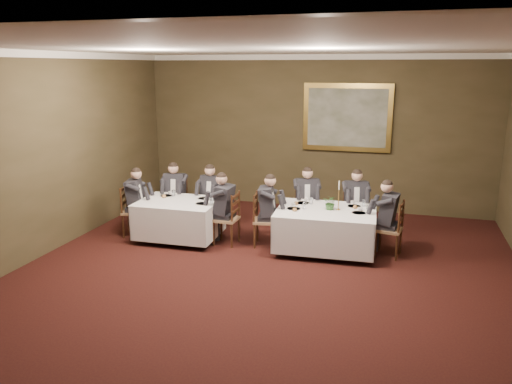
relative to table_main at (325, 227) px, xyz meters
The scene contains 28 objects.
ground 2.35m from the table_main, 108.60° to the right, with size 10.00×10.00×0.00m, color black.
ceiling 3.82m from the table_main, 108.60° to the right, with size 8.00×10.00×0.10m, color silver.
back_wall 3.19m from the table_main, 104.62° to the left, with size 8.00×0.10×3.50m, color #37301B.
left_wall 5.37m from the table_main, 155.25° to the right, with size 0.10×10.00×3.50m, color #37301B.
crown_molding 3.77m from the table_main, 108.60° to the right, with size 8.00×10.00×0.12m.
table_main is the anchor object (origin of this frame).
table_second 2.78m from the table_main, behind, with size 1.55×1.20×0.67m.
chair_main_backleft 1.03m from the table_main, 120.79° to the left, with size 0.54×0.53×1.00m.
diner_main_backleft 1.01m from the table_main, 120.96° to the left, with size 0.52×0.57×1.35m.
chair_main_backright 1.03m from the table_main, 65.58° to the left, with size 0.53×0.51×1.00m.
diner_main_backright 1.01m from the table_main, 65.16° to the left, with size 0.50×0.56×1.35m.
chair_main_endleft 1.13m from the table_main, behind, with size 0.48×0.50×1.00m.
diner_main_endleft 1.10m from the table_main, behind, with size 0.54×0.47×1.35m.
chair_main_endright 1.13m from the table_main, ahead, with size 0.48×0.50×1.00m.
diner_main_endright 1.10m from the table_main, ahead, with size 0.54×0.47×1.35m.
chair_sec_backleft 3.26m from the table_main, 169.97° to the left, with size 0.50×0.48×1.00m.
diner_sec_backleft 3.25m from the table_main, behind, with size 0.47×0.54×1.35m.
chair_sec_backright 2.47m from the table_main, 166.17° to the left, with size 0.50×0.48×1.00m.
diner_sec_backright 2.46m from the table_main, 166.44° to the left, with size 0.46×0.53×1.35m.
chair_sec_endright 1.83m from the table_main, behind, with size 0.44×0.46×1.00m.
diner_sec_endright 1.84m from the table_main, behind, with size 0.50×0.43×1.35m.
chair_sec_endleft 3.74m from the table_main, behind, with size 0.52×0.53×1.00m.
diner_sec_endleft 3.73m from the table_main, behind, with size 0.57×0.51×1.35m.
centerpiece 0.46m from the table_main, 25.66° to the left, with size 0.25×0.22×0.28m, color #2D5926.
candlestick 0.56m from the table_main, 16.38° to the left, with size 0.08×0.08×0.54m.
place_setting_table_main 0.67m from the table_main, 139.87° to the left, with size 0.33×0.31×0.14m.
place_setting_table_second 3.16m from the table_main, behind, with size 0.33×0.31×0.14m.
painting 3.23m from the table_main, 90.00° to the left, with size 1.96×0.09×1.50m.
Camera 1 is at (1.95, -6.34, 3.25)m, focal length 35.00 mm.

